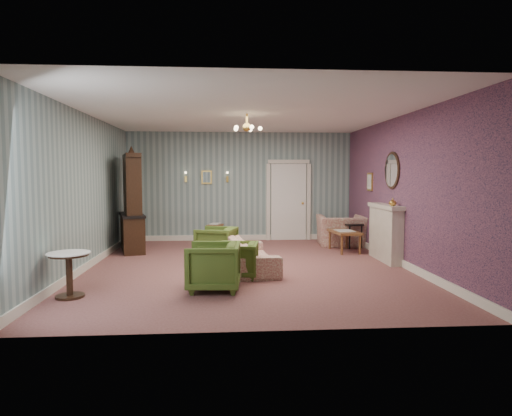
{
  "coord_description": "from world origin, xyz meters",
  "views": [
    {
      "loc": [
        -0.42,
        -8.3,
        1.75
      ],
      "look_at": [
        0.2,
        0.4,
        1.1
      ],
      "focal_mm": 30.79,
      "sensor_mm": 36.0,
      "label": 1
    }
  ],
  "objects": [
    {
      "name": "sconce_right",
      "position": [
        -0.35,
        3.44,
        1.7
      ],
      "size": [
        0.16,
        0.12,
        0.3
      ],
      "primitive_type": null,
      "color": "gold",
      "rests_on": "wall_back"
    },
    {
      "name": "framed_print",
      "position": [
        2.97,
        1.75,
        1.6
      ],
      "size": [
        0.04,
        0.34,
        0.42
      ],
      "primitive_type": null,
      "color": "gold",
      "rests_on": "wall_right"
    },
    {
      "name": "wall_right_floral",
      "position": [
        2.98,
        0.0,
        1.45
      ],
      "size": [
        0.0,
        7.0,
        7.0
      ],
      "primitive_type": "plane",
      "rotation": [
        1.57,
        0.0,
        -1.57
      ],
      "color": "#A65363",
      "rests_on": "ground"
    },
    {
      "name": "olive_chair_c",
      "position": [
        -0.6,
        0.7,
        0.38
      ],
      "size": [
        0.88,
        0.91,
        0.76
      ],
      "primitive_type": "imported",
      "rotation": [
        0.0,
        0.0,
        -1.87
      ],
      "color": "#465F21",
      "rests_on": "floor"
    },
    {
      "name": "sofa_chintz",
      "position": [
        0.06,
        -0.24,
        0.38
      ],
      "size": [
        0.76,
        1.97,
        0.75
      ],
      "primitive_type": "imported",
      "rotation": [
        0.0,
        0.0,
        1.68
      ],
      "color": "#933E3B",
      "rests_on": "floor"
    },
    {
      "name": "side_table_black",
      "position": [
        2.65,
        2.0,
        0.29
      ],
      "size": [
        0.46,
        0.46,
        0.59
      ],
      "primitive_type": null,
      "rotation": [
        0.0,
        0.0,
        0.2
      ],
      "color": "black",
      "rests_on": "floor"
    },
    {
      "name": "burgundy_cushion",
      "position": [
        2.44,
        2.26,
        0.48
      ],
      "size": [
        0.41,
        0.28,
        0.39
      ],
      "primitive_type": "cube",
      "rotation": [
        0.17,
        0.0,
        -0.35
      ],
      "color": "maroon",
      "rests_on": "wingback_chair"
    },
    {
      "name": "wall_back",
      "position": [
        0.0,
        3.5,
        1.45
      ],
      "size": [
        6.0,
        0.0,
        6.0
      ],
      "primitive_type": "plane",
      "rotation": [
        1.57,
        0.0,
        0.0
      ],
      "color": "slate",
      "rests_on": "ground"
    },
    {
      "name": "wall_right",
      "position": [
        3.0,
        0.0,
        1.45
      ],
      "size": [
        0.0,
        7.0,
        7.0
      ],
      "primitive_type": "plane",
      "rotation": [
        1.57,
        0.0,
        -1.57
      ],
      "color": "slate",
      "rests_on": "ground"
    },
    {
      "name": "nesting_table",
      "position": [
        -0.67,
        2.77,
        0.28
      ],
      "size": [
        0.45,
        0.51,
        0.56
      ],
      "primitive_type": null,
      "rotation": [
        0.0,
        0.0,
        -0.31
      ],
      "color": "brown",
      "rests_on": "floor"
    },
    {
      "name": "sconce_left",
      "position": [
        -1.45,
        3.44,
        1.7
      ],
      "size": [
        0.16,
        0.12,
        0.3
      ],
      "primitive_type": null,
      "color": "gold",
      "rests_on": "wall_back"
    },
    {
      "name": "wingback_chair",
      "position": [
        2.49,
        2.41,
        0.5
      ],
      "size": [
        1.2,
        0.83,
        1.0
      ],
      "primitive_type": "imported",
      "rotation": [
        0.0,
        0.0,
        3.06
      ],
      "color": "#933E3B",
      "rests_on": "floor"
    },
    {
      "name": "olive_chair_b",
      "position": [
        -0.21,
        -0.89,
        0.34
      ],
      "size": [
        0.71,
        0.74,
        0.68
      ],
      "primitive_type": "imported",
      "rotation": [
        0.0,
        0.0,
        -1.71
      ],
      "color": "#465F21",
      "rests_on": "floor"
    },
    {
      "name": "wall_front",
      "position": [
        0.0,
        -3.5,
        1.45
      ],
      "size": [
        6.0,
        0.0,
        6.0
      ],
      "primitive_type": "plane",
      "rotation": [
        -1.57,
        0.0,
        0.0
      ],
      "color": "slate",
      "rests_on": "ground"
    },
    {
      "name": "door",
      "position": [
        1.3,
        3.46,
        1.08
      ],
      "size": [
        1.12,
        0.12,
        2.16
      ],
      "primitive_type": null,
      "color": "white",
      "rests_on": "floor"
    },
    {
      "name": "coffee_table",
      "position": [
        2.32,
        1.52,
        0.24
      ],
      "size": [
        0.62,
        0.99,
        0.48
      ],
      "primitive_type": null,
      "rotation": [
        0.0,
        0.0,
        0.1
      ],
      "color": "brown",
      "rests_on": "floor"
    },
    {
      "name": "floor",
      "position": [
        0.0,
        0.0,
        0.0
      ],
      "size": [
        7.0,
        7.0,
        0.0
      ],
      "primitive_type": "plane",
      "color": "brown",
      "rests_on": "ground"
    },
    {
      "name": "olive_chair_a",
      "position": [
        -0.6,
        -1.67,
        0.4
      ],
      "size": [
        0.78,
        0.83,
        0.8
      ],
      "primitive_type": "imported",
      "rotation": [
        0.0,
        0.0,
        -1.65
      ],
      "color": "#465F21",
      "rests_on": "floor"
    },
    {
      "name": "wall_left",
      "position": [
        -3.0,
        0.0,
        1.45
      ],
      "size": [
        0.0,
        7.0,
        7.0
      ],
      "primitive_type": "plane",
      "rotation": [
        1.57,
        0.0,
        1.57
      ],
      "color": "slate",
      "rests_on": "ground"
    },
    {
      "name": "chandelier",
      "position": [
        0.0,
        0.0,
        2.63
      ],
      "size": [
        0.56,
        0.56,
        0.36
      ],
      "primitive_type": null,
      "color": "gold",
      "rests_on": "ceiling"
    },
    {
      "name": "pedestal_table",
      "position": [
        -2.65,
        -1.94,
        0.33
      ],
      "size": [
        0.65,
        0.65,
        0.66
      ],
      "primitive_type": null,
      "rotation": [
        0.0,
        0.0,
        0.08
      ],
      "color": "black",
      "rests_on": "floor"
    },
    {
      "name": "oval_mirror",
      "position": [
        2.96,
        0.4,
        1.85
      ],
      "size": [
        0.04,
        0.76,
        0.84
      ],
      "primitive_type": null,
      "color": "white",
      "rests_on": "wall_right"
    },
    {
      "name": "gilt_mirror_back",
      "position": [
        -0.9,
        3.46,
        1.7
      ],
      "size": [
        0.28,
        0.06,
        0.36
      ],
      "primitive_type": null,
      "color": "gold",
      "rests_on": "wall_back"
    },
    {
      "name": "fireplace",
      "position": [
        2.86,
        0.4,
        0.58
      ],
      "size": [
        0.3,
        1.4,
        1.16
      ],
      "primitive_type": null,
      "color": "beige",
      "rests_on": "floor"
    },
    {
      "name": "ceiling",
      "position": [
        0.0,
        0.0,
        2.9
      ],
      "size": [
        7.0,
        7.0,
        0.0
      ],
      "primitive_type": "plane",
      "rotation": [
        3.14,
        0.0,
        0.0
      ],
      "color": "white",
      "rests_on": "ground"
    },
    {
      "name": "dresser",
      "position": [
        -2.57,
        1.96,
        1.19
      ],
      "size": [
        0.87,
        1.51,
        2.37
      ],
      "primitive_type": null,
      "rotation": [
        0.0,
        0.0,
        0.28
      ],
      "color": "black",
      "rests_on": "floor"
    },
    {
      "name": "mantel_vase",
      "position": [
        2.84,
        0.0,
        1.23
      ],
      "size": [
        0.15,
        0.15,
        0.15
      ],
      "primitive_type": "imported",
      "color": "gold",
      "rests_on": "fireplace"
    }
  ]
}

